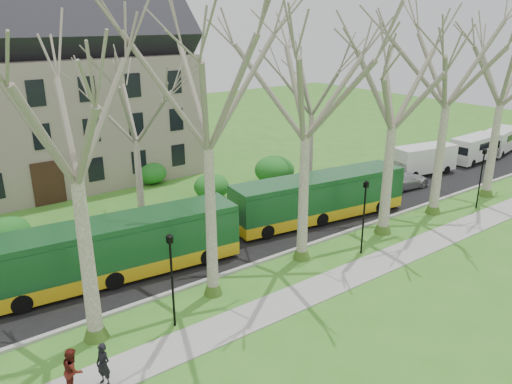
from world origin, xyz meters
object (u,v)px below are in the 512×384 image
Objects in this scene: bus_lead at (118,248)px; van_a at (424,160)px; sedan at (402,180)px; pedestrian_a at (103,365)px; pedestrian_b at (73,370)px; van_b at (474,149)px; van_c at (499,141)px; bus_follow at (320,197)px.

bus_lead is 2.26× the size of van_a.
van_a is at bearing 9.36° from bus_lead.
pedestrian_a reaches higher than sedan.
bus_lead is 28.12m from van_a.
sedan is at bearing -56.07° from pedestrian_b.
pedestrian_a is (-3.65, -7.49, -0.75)m from bus_lead.
van_b reaches higher than van_c.
van_c is 45.66m from pedestrian_b.
bus_lead is 8.57m from pedestrian_b.
van_a is 3.21× the size of pedestrian_b.
van_a reaches higher than pedestrian_a.
van_a is at bearing 168.32° from van_c.
pedestrian_a is at bearing -153.63° from van_a.
pedestrian_a is (-17.43, -7.05, -0.70)m from bus_follow.
sedan is (9.58, 0.64, -0.85)m from bus_follow.
van_a is 1.02× the size of van_b.
van_a is (14.29, 2.10, -0.31)m from bus_follow.
sedan is at bearing 82.41° from pedestrian_a.
pedestrian_b is at bearing -116.92° from bus_lead.
pedestrian_a is at bearing -150.13° from bus_follow.
van_b is at bearing -80.67° from sedan.
van_b is at bearing -58.92° from pedestrian_b.
bus_lead reaches higher than van_c.
van_a is 33.88m from pedestrian_b.
bus_follow is 18.82m from pedestrian_a.
van_a is at bearing -55.72° from pedestrian_b.
bus_follow is at bearing 4.16° from bus_lead.
bus_follow is at bearing -50.74° from pedestrian_b.
pedestrian_b is at bearing 109.16° from sedan.
bus_follow is 2.58× the size of sedan.
van_a reaches higher than van_c.
van_a reaches higher than van_b.
bus_follow reaches higher than van_c.
van_a is at bearing 82.60° from pedestrian_a.
bus_lead is at bearing 130.50° from pedestrian_a.
van_a is 33.02m from pedestrian_a.
pedestrian_b is at bearing 179.95° from van_c.
pedestrian_b is (-27.99, -7.37, 0.18)m from sedan.
bus_lead reaches higher than van_b.
van_c is (26.41, 1.96, -0.35)m from bus_follow.
sedan is 2.72× the size of pedestrian_b.
van_b is at bearing 12.28° from bus_follow.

